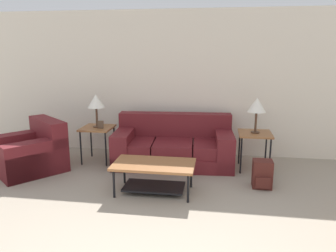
{
  "coord_description": "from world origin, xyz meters",
  "views": [
    {
      "loc": [
        0.51,
        -1.55,
        1.89
      ],
      "look_at": [
        -0.2,
        3.11,
        0.8
      ],
      "focal_mm": 35.0,
      "sensor_mm": 36.0,
      "label": 1
    }
  ],
  "objects_px": {
    "side_table_left": "(97,131)",
    "table_lamp_right": "(257,106)",
    "couch": "(174,147)",
    "armchair": "(31,153)",
    "table_lamp_left": "(96,102)",
    "side_table_right": "(255,137)",
    "backpack": "(262,174)",
    "coffee_table": "(154,171)"
  },
  "relations": [
    {
      "from": "side_table_left",
      "to": "table_lamp_right",
      "type": "height_order",
      "value": "table_lamp_right"
    },
    {
      "from": "couch",
      "to": "armchair",
      "type": "relative_size",
      "value": 1.5
    },
    {
      "from": "couch",
      "to": "table_lamp_right",
      "type": "relative_size",
      "value": 3.59
    },
    {
      "from": "side_table_left",
      "to": "table_lamp_left",
      "type": "distance_m",
      "value": 0.5
    },
    {
      "from": "side_table_right",
      "to": "table_lamp_left",
      "type": "relative_size",
      "value": 1.09
    },
    {
      "from": "table_lamp_right",
      "to": "backpack",
      "type": "bearing_deg",
      "value": -86.37
    },
    {
      "from": "armchair",
      "to": "side_table_left",
      "type": "height_order",
      "value": "armchair"
    },
    {
      "from": "armchair",
      "to": "table_lamp_left",
      "type": "height_order",
      "value": "table_lamp_left"
    },
    {
      "from": "coffee_table",
      "to": "table_lamp_left",
      "type": "relative_size",
      "value": 1.95
    },
    {
      "from": "side_table_right",
      "to": "backpack",
      "type": "relative_size",
      "value": 1.54
    },
    {
      "from": "couch",
      "to": "coffee_table",
      "type": "height_order",
      "value": "couch"
    },
    {
      "from": "armchair",
      "to": "table_lamp_left",
      "type": "bearing_deg",
      "value": 32.38
    },
    {
      "from": "couch",
      "to": "armchair",
      "type": "distance_m",
      "value": 2.32
    },
    {
      "from": "coffee_table",
      "to": "armchair",
      "type": "bearing_deg",
      "value": 165.46
    },
    {
      "from": "armchair",
      "to": "coffee_table",
      "type": "relative_size",
      "value": 1.23
    },
    {
      "from": "side_table_left",
      "to": "table_lamp_left",
      "type": "bearing_deg",
      "value": 116.57
    },
    {
      "from": "side_table_right",
      "to": "table_lamp_right",
      "type": "bearing_deg",
      "value": 116.57
    },
    {
      "from": "armchair",
      "to": "side_table_left",
      "type": "xyz_separation_m",
      "value": [
        0.91,
        0.58,
        0.26
      ]
    },
    {
      "from": "table_lamp_left",
      "to": "backpack",
      "type": "height_order",
      "value": "table_lamp_left"
    },
    {
      "from": "side_table_right",
      "to": "armchair",
      "type": "bearing_deg",
      "value": -170.75
    },
    {
      "from": "couch",
      "to": "table_lamp_right",
      "type": "distance_m",
      "value": 1.52
    },
    {
      "from": "couch",
      "to": "side_table_left",
      "type": "relative_size",
      "value": 3.3
    },
    {
      "from": "coffee_table",
      "to": "table_lamp_right",
      "type": "bearing_deg",
      "value": 38.25
    },
    {
      "from": "table_lamp_left",
      "to": "backpack",
      "type": "distance_m",
      "value": 2.91
    },
    {
      "from": "side_table_right",
      "to": "coffee_table",
      "type": "bearing_deg",
      "value": -141.75
    },
    {
      "from": "side_table_left",
      "to": "backpack",
      "type": "relative_size",
      "value": 1.54
    },
    {
      "from": "side_table_right",
      "to": "table_lamp_right",
      "type": "relative_size",
      "value": 1.09
    },
    {
      "from": "side_table_left",
      "to": "table_lamp_left",
      "type": "relative_size",
      "value": 1.09
    },
    {
      "from": "armchair",
      "to": "side_table_right",
      "type": "distance_m",
      "value": 3.6
    },
    {
      "from": "side_table_left",
      "to": "backpack",
      "type": "xyz_separation_m",
      "value": [
        2.68,
        -0.74,
        -0.35
      ]
    },
    {
      "from": "armchair",
      "to": "side_table_right",
      "type": "bearing_deg",
      "value": 9.25
    },
    {
      "from": "coffee_table",
      "to": "backpack",
      "type": "xyz_separation_m",
      "value": [
        1.47,
        0.39,
        -0.12
      ]
    },
    {
      "from": "couch",
      "to": "side_table_left",
      "type": "bearing_deg",
      "value": -176.45
    },
    {
      "from": "table_lamp_left",
      "to": "side_table_right",
      "type": "bearing_deg",
      "value": -0.0
    },
    {
      "from": "armchair",
      "to": "couch",
      "type": "bearing_deg",
      "value": 16.49
    },
    {
      "from": "coffee_table",
      "to": "side_table_left",
      "type": "bearing_deg",
      "value": 136.98
    },
    {
      "from": "backpack",
      "to": "table_lamp_right",
      "type": "bearing_deg",
      "value": 93.63
    },
    {
      "from": "table_lamp_right",
      "to": "coffee_table",
      "type": "bearing_deg",
      "value": -141.75
    },
    {
      "from": "table_lamp_left",
      "to": "backpack",
      "type": "bearing_deg",
      "value": -15.34
    },
    {
      "from": "couch",
      "to": "table_lamp_right",
      "type": "height_order",
      "value": "table_lamp_right"
    },
    {
      "from": "couch",
      "to": "side_table_left",
      "type": "xyz_separation_m",
      "value": [
        -1.31,
        -0.08,
        0.25
      ]
    },
    {
      "from": "couch",
      "to": "backpack",
      "type": "relative_size",
      "value": 5.09
    }
  ]
}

